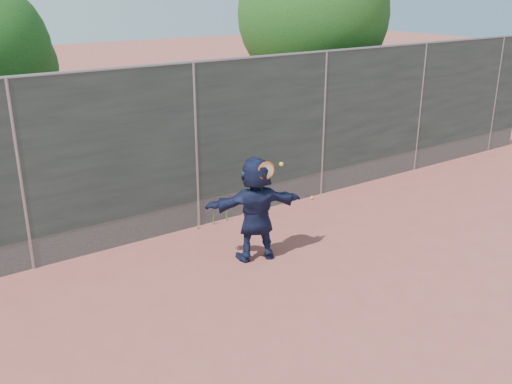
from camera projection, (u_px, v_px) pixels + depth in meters
ground at (323, 307)px, 7.95m from camera, size 80.00×80.00×0.00m
player at (256, 209)px, 9.09m from camera, size 1.68×0.99×1.72m
ball_ground at (312, 198)px, 11.93m from camera, size 0.07×0.07×0.07m
fence at (196, 143)px, 10.10m from camera, size 20.00×0.06×3.03m
swing_action at (267, 171)px, 8.76m from camera, size 0.52×0.15×0.51m
tree_right at (317, 18)px, 13.71m from camera, size 3.78×3.60×5.39m
weed_clump at (215, 217)px, 10.67m from camera, size 0.68×0.07×0.30m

